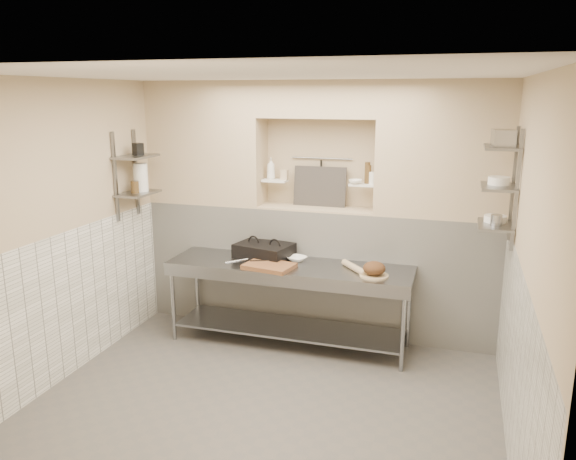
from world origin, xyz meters
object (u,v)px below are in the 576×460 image
at_px(prep_table, 289,288).
at_px(bread_loaf, 374,268).
at_px(cutting_board, 269,266).
at_px(jug_left, 141,177).
at_px(panini_press, 264,251).
at_px(mixing_bowl, 297,259).
at_px(rolling_pin, 354,268).
at_px(bottle_soap, 271,168).
at_px(bowl_alcove, 355,182).

height_order(prep_table, bread_loaf, bread_loaf).
relative_size(cutting_board, jug_left, 1.61).
distance_m(panini_press, mixing_bowl, 0.38).
bearing_deg(rolling_pin, bread_loaf, -28.95).
distance_m(prep_table, mixing_bowl, 0.33).
distance_m(rolling_pin, bottle_soap, 1.52).
height_order(panini_press, jug_left, jug_left).
bearing_deg(mixing_bowl, cutting_board, -121.08).
height_order(mixing_bowl, jug_left, jug_left).
bearing_deg(cutting_board, prep_table, 47.16).
distance_m(bread_loaf, bottle_soap, 1.71).
relative_size(panini_press, rolling_pin, 1.54).
bearing_deg(bottle_soap, jug_left, -153.71).
bearing_deg(bowl_alcove, prep_table, -138.29).
bearing_deg(prep_table, mixing_bowl, 75.36).
distance_m(prep_table, rolling_pin, 0.76).
relative_size(cutting_board, bread_loaf, 2.21).
distance_m(panini_press, rolling_pin, 1.05).
relative_size(mixing_bowl, bowl_alcove, 1.38).
bearing_deg(bowl_alcove, panini_press, -159.38).
bearing_deg(cutting_board, jug_left, 175.88).
xyz_separation_m(cutting_board, jug_left, (-1.52, 0.11, 0.84)).
distance_m(bowl_alcove, jug_left, 2.34).
relative_size(rolling_pin, bowl_alcove, 2.97).
bearing_deg(cutting_board, mixing_bowl, 58.92).
relative_size(panini_press, cutting_board, 1.35).
height_order(cutting_board, bowl_alcove, bowl_alcove).
bearing_deg(bowl_alcove, jug_left, -165.51).
relative_size(prep_table, bread_loaf, 11.69).
xyz_separation_m(prep_table, rolling_pin, (0.70, 0.01, 0.29)).
relative_size(bread_loaf, bottle_soap, 0.92).
bearing_deg(jug_left, bowl_alcove, 14.49).
relative_size(panini_press, bottle_soap, 2.73).
relative_size(bread_loaf, bowl_alcove, 1.54).
bearing_deg(prep_table, bottle_soap, 124.03).
relative_size(prep_table, panini_press, 3.93).
xyz_separation_m(panini_press, cutting_board, (0.18, -0.35, -0.06)).
xyz_separation_m(prep_table, bread_loaf, (0.92, -0.12, 0.34)).
height_order(cutting_board, bottle_soap, bottle_soap).
bearing_deg(jug_left, panini_press, 10.05).
distance_m(panini_press, bottle_soap, 0.94).
bearing_deg(prep_table, jug_left, -177.90).
relative_size(rolling_pin, bottle_soap, 1.77).
height_order(panini_press, bowl_alcove, bowl_alcove).
relative_size(cutting_board, bowl_alcove, 3.40).
xyz_separation_m(bread_loaf, bottle_soap, (-1.31, 0.69, 0.85)).
distance_m(prep_table, bowl_alcove, 1.35).
height_order(prep_table, bottle_soap, bottle_soap).
height_order(bread_loaf, jug_left, jug_left).
bearing_deg(panini_press, cutting_board, -50.07).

